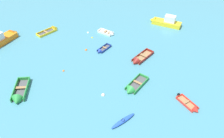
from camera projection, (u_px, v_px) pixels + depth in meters
rowboat_green_back_row_center at (132, 89)px, 28.07m from camera, size 3.25×4.23×1.32m
rowboat_yellow_far_left at (52, 30)px, 39.84m from camera, size 3.42×3.96×1.23m
kayak_blue_near_camera at (123, 121)px, 24.21m from camera, size 2.67×2.67×0.31m
rowboat_deep_blue_back_row_left at (101, 50)px, 34.77m from camera, size 2.27×2.98×0.88m
rowboat_white_near_left at (109, 34)px, 38.77m from camera, size 3.25×2.42×1.06m
motor_launch_orange_outer_left at (3, 38)px, 36.60m from camera, size 3.84×6.48×2.34m
rowboat_maroon_far_back at (138, 60)px, 32.73m from camera, size 3.56×4.40×1.26m
rowboat_red_midfield_left at (192, 107)px, 25.72m from camera, size 2.64×3.00×0.96m
rowboat_green_cluster_outer at (19, 96)px, 27.01m from camera, size 2.35×4.72×1.41m
motor_launch_yellow_near_right at (165, 22)px, 41.29m from camera, size 6.00×3.41×2.23m
mooring_buoy_between_boats_left at (86, 50)px, 35.10m from camera, size 0.39×0.39×0.39m
mooring_buoy_central at (92, 38)px, 38.02m from camera, size 0.30×0.30×0.30m
mooring_buoy_near_foreground at (103, 95)px, 27.44m from camera, size 0.45×0.45×0.45m
mooring_buoy_midfield at (88, 33)px, 39.32m from camera, size 0.37×0.37×0.37m
mooring_buoy_between_boats_right at (64, 71)px, 31.07m from camera, size 0.30×0.30×0.30m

